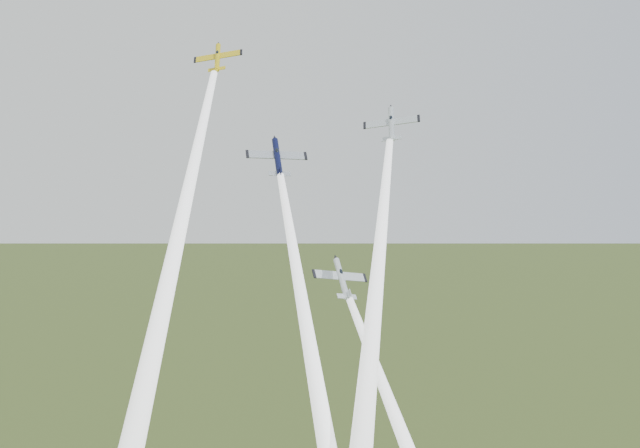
{
  "coord_description": "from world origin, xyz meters",
  "views": [
    {
      "loc": [
        -18.12,
        -106.88,
        99.77
      ],
      "look_at": [
        0.0,
        -6.0,
        92.0
      ],
      "focal_mm": 45.0,
      "sensor_mm": 36.0,
      "label": 1
    }
  ],
  "objects_px": {
    "plane_yellow": "(218,57)",
    "plane_silver_low": "(342,279)",
    "plane_navy": "(277,157)",
    "plane_silver_right": "(391,124)"
  },
  "relations": [
    {
      "from": "plane_navy",
      "to": "plane_silver_low",
      "type": "bearing_deg",
      "value": -50.3
    },
    {
      "from": "plane_silver_low",
      "to": "plane_silver_right",
      "type": "bearing_deg",
      "value": 16.14
    },
    {
      "from": "plane_yellow",
      "to": "plane_silver_low",
      "type": "height_order",
      "value": "plane_yellow"
    },
    {
      "from": "plane_navy",
      "to": "plane_silver_right",
      "type": "bearing_deg",
      "value": -13.81
    },
    {
      "from": "plane_yellow",
      "to": "plane_silver_low",
      "type": "distance_m",
      "value": 35.32
    },
    {
      "from": "plane_navy",
      "to": "plane_silver_low",
      "type": "relative_size",
      "value": 1.07
    },
    {
      "from": "plane_yellow",
      "to": "plane_silver_low",
      "type": "bearing_deg",
      "value": -23.79
    },
    {
      "from": "plane_yellow",
      "to": "plane_silver_low",
      "type": "relative_size",
      "value": 0.88
    },
    {
      "from": "plane_navy",
      "to": "plane_silver_low",
      "type": "height_order",
      "value": "plane_navy"
    },
    {
      "from": "plane_navy",
      "to": "plane_silver_low",
      "type": "distance_m",
      "value": 19.0
    }
  ]
}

